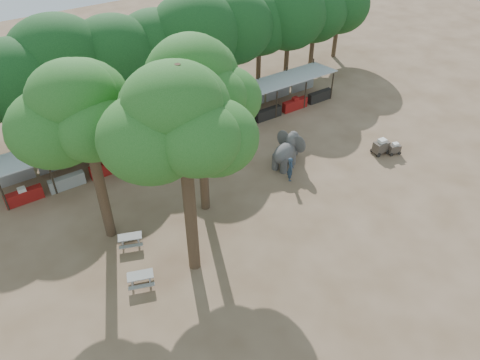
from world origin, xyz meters
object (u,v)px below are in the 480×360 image
cart_front (394,148)px  yard_tree_center (178,123)px  yard_tree_left (80,114)px  handler (290,169)px  picnic_table_near (141,278)px  cart_back (381,146)px  elephant (287,150)px  yard_tree_back (195,86)px  picnic_table_far (130,239)px

cart_front → yard_tree_center: bearing=-158.6°
yard_tree_left → handler: yard_tree_left is taller
picnic_table_near → cart_front: 20.88m
yard_tree_left → cart_back: bearing=-8.5°
elephant → handler: 1.86m
yard_tree_center → yard_tree_back: 5.04m
yard_tree_center → cart_back: bearing=6.6°
yard_tree_left → elephant: (13.41, -0.28, -7.02)m
picnic_table_far → picnic_table_near: bearing=-82.4°
yard_tree_left → picnic_table_far: yard_tree_left is taller
handler → cart_front: (8.47, -1.75, -0.45)m
yard_tree_back → yard_tree_center: bearing=-126.9°
elephant → cart_front: elephant is taller
yard_tree_left → handler: bearing=-8.5°
handler → cart_back: size_ratio=1.39×
picnic_table_near → picnic_table_far: 3.13m
yard_tree_back → elephant: 10.47m
cart_back → yard_tree_back: bearing=176.4°
picnic_table_far → cart_front: size_ratio=1.58×
yard_tree_left → yard_tree_center: yard_tree_center is taller
yard_tree_left → cart_back: yard_tree_left is taller
cart_back → cart_front: bearing=-31.4°
yard_tree_center → picnic_table_far: (-2.22, 3.29, -8.76)m
yard_tree_left → picnic_table_near: 9.10m
yard_tree_left → elephant: bearing=-1.2°
yard_tree_back → picnic_table_far: 9.66m
cart_front → picnic_table_far: bearing=-168.4°
yard_tree_left → handler: size_ratio=6.09×
yard_tree_center → yard_tree_back: size_ratio=1.06×
cart_back → handler: bearing=176.0°
cart_back → picnic_table_far: bearing=-179.3°
yard_tree_center → elephant: yard_tree_center is taller
yard_tree_back → elephant: yard_tree_back is taller
elephant → cart_front: bearing=-44.7°
picnic_table_near → yard_tree_center: bearing=14.4°
yard_tree_left → yard_tree_center: size_ratio=0.92×
yard_tree_center → handler: yard_tree_center is taller
elephant → picnic_table_near: (-13.32, -4.48, -0.73)m
elephant → yard_tree_left: bearing=158.0°
picnic_table_far → cart_back: (19.34, -1.31, 0.15)m
yard_tree_center → cart_front: bearing=4.4°
cart_front → yard_tree_back: bearing=-172.9°
yard_tree_left → picnic_table_near: (0.09, -4.76, -7.75)m
handler → picnic_table_far: size_ratio=1.06×
yard_tree_back → handler: size_ratio=6.28×
picnic_table_far → cart_back: 19.39m
yard_tree_back → picnic_table_near: (-5.91, -3.77, -8.09)m
yard_tree_center → cart_back: (17.12, 1.98, -8.61)m
elephant → cart_back: elephant is taller
yard_tree_back → cart_front: 17.19m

